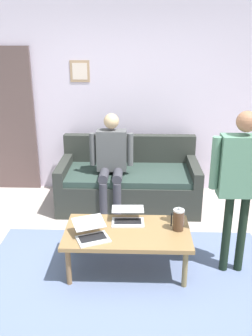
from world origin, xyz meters
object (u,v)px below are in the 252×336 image
object	(u,v)px
laptop_left	(128,218)
person_seated	(111,158)
couch	(129,183)
laptop_center	(92,233)
interior_door	(6,121)
french_press	(178,220)
coffee_table	(127,235)
person_standing	(241,174)

from	to	relation	value
laptop_left	person_seated	bearing A→B (deg)	-77.58
couch	laptop_center	world-z (taller)	couch
interior_door	laptop_center	xyz separation A→B (m)	(-1.46, 2.14, -0.56)
french_press	interior_door	bearing A→B (deg)	-40.89
coffee_table	couch	bearing A→B (deg)	-89.04
couch	coffee_table	distance (m)	1.50
coffee_table	interior_door	bearing A→B (deg)	-48.30
laptop_center	coffee_table	bearing A→B (deg)	-158.34
coffee_table	person_standing	distance (m)	1.21
couch	person_seated	bearing A→B (deg)	46.73
french_press	person_standing	size ratio (longest dim) A/B	0.15
interior_door	coffee_table	world-z (taller)	interior_door
couch	french_press	xyz separation A→B (m)	(-0.51, 1.46, 0.23)
interior_door	couch	world-z (taller)	interior_door
interior_door	person_seated	bearing A→B (deg)	154.45
laptop_center	person_standing	bearing A→B (deg)	-173.79
coffee_table	french_press	size ratio (longest dim) A/B	4.97
coffee_table	person_standing	size ratio (longest dim) A/B	0.76
interior_door	laptop_center	distance (m)	2.65
person_standing	person_seated	bearing A→B (deg)	-44.74
coffee_table	laptop_left	world-z (taller)	laptop_left
couch	laptop_left	size ratio (longest dim) A/B	5.51
interior_door	laptop_left	bearing A→B (deg)	134.47
interior_door	french_press	world-z (taller)	interior_door
coffee_table	laptop_left	size ratio (longest dim) A/B	3.63
laptop_center	person_standing	size ratio (longest dim) A/B	0.27
french_press	person_seated	world-z (taller)	person_seated
couch	person_seated	distance (m)	0.53
coffee_table	french_press	distance (m)	0.51
couch	person_standing	xyz separation A→B (m)	(-1.05, 1.48, 0.71)
coffee_table	person_standing	xyz separation A→B (m)	(-1.02, -0.02, 0.64)
person_standing	interior_door	bearing A→B (deg)	-35.30
couch	person_standing	world-z (taller)	person_standing
couch	interior_door	bearing A→B (deg)	-16.26
couch	person_standing	bearing A→B (deg)	125.36
person_standing	person_seated	world-z (taller)	person_standing
laptop_center	person_seated	xyz separation A→B (m)	(-0.09, -1.40, 0.26)
laptop_left	person_seated	xyz separation A→B (m)	(0.24, -1.08, 0.26)
laptop_left	person_standing	bearing A→B (deg)	170.65
interior_door	french_press	distance (m)	3.05
coffee_table	person_seated	xyz separation A→B (m)	(0.24, -1.27, 0.35)
laptop_left	french_press	distance (m)	0.51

